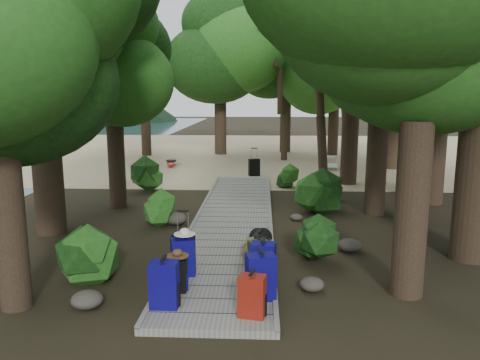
# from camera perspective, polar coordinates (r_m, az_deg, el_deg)

# --- Properties ---
(ground) EXTENTS (120.00, 120.00, 0.00)m
(ground) POSITION_cam_1_polar(r_m,az_deg,el_deg) (11.38, -1.08, -6.40)
(ground) COLOR black
(ground) RESTS_ON ground
(sand_beach) EXTENTS (40.00, 22.00, 0.02)m
(sand_beach) POSITION_cam_1_polar(r_m,az_deg,el_deg) (27.08, 1.19, 3.43)
(sand_beach) COLOR tan
(sand_beach) RESTS_ON ground
(boardwalk) EXTENTS (2.00, 12.00, 0.12)m
(boardwalk) POSITION_cam_1_polar(r_m,az_deg,el_deg) (12.32, -0.77, -4.79)
(boardwalk) COLOR gray
(boardwalk) RESTS_ON ground
(backpack_left_a) EXTENTS (0.43, 0.30, 0.79)m
(backpack_left_a) POSITION_cam_1_polar(r_m,az_deg,el_deg) (7.26, -9.22, -12.18)
(backpack_left_a) COLOR #0A0474
(backpack_left_a) RESTS_ON boardwalk
(backpack_left_b) EXTENTS (0.34, 0.24, 0.62)m
(backpack_left_b) POSITION_cam_1_polar(r_m,az_deg,el_deg) (7.81, -7.78, -11.18)
(backpack_left_b) COLOR black
(backpack_left_b) RESTS_ON boardwalk
(backpack_left_c) EXTENTS (0.47, 0.39, 0.75)m
(backpack_left_c) POSITION_cam_1_polar(r_m,az_deg,el_deg) (8.42, -7.00, -9.07)
(backpack_left_c) COLOR #0A0474
(backpack_left_c) RESTS_ON boardwalk
(backpack_right_a) EXTENTS (0.42, 0.34, 0.68)m
(backpack_right_a) POSITION_cam_1_polar(r_m,az_deg,el_deg) (6.92, 1.48, -13.71)
(backpack_right_a) COLOR maroon
(backpack_right_a) RESTS_ON boardwalk
(backpack_right_b) EXTENTS (0.51, 0.41, 0.80)m
(backpack_right_b) POSITION_cam_1_polar(r_m,az_deg,el_deg) (7.44, 2.53, -11.44)
(backpack_right_b) COLOR #0A0474
(backpack_right_b) RESTS_ON boardwalk
(backpack_right_c) EXTENTS (0.46, 0.36, 0.72)m
(backpack_right_c) POSITION_cam_1_polar(r_m,az_deg,el_deg) (8.22, 2.84, -9.59)
(backpack_right_c) COLOR #0A0474
(backpack_right_c) RESTS_ON boardwalk
(backpack_right_d) EXTENTS (0.43, 0.37, 0.55)m
(backpack_right_d) POSITION_cam_1_polar(r_m,az_deg,el_deg) (8.82, 2.29, -8.77)
(backpack_right_d) COLOR #353614
(backpack_right_d) RESTS_ON boardwalk
(duffel_right_khaki) EXTENTS (0.59, 0.66, 0.37)m
(duffel_right_khaki) POSITION_cam_1_polar(r_m,az_deg,el_deg) (9.21, 2.20, -8.50)
(duffel_right_khaki) COLOR brown
(duffel_right_khaki) RESTS_ON boardwalk
(duffel_right_black) EXTENTS (0.50, 0.69, 0.39)m
(duffel_right_black) POSITION_cam_1_polar(r_m,az_deg,el_deg) (9.71, 2.51, -7.43)
(duffel_right_black) COLOR black
(duffel_right_black) RESTS_ON boardwalk
(suitcase_on_boardwalk) EXTENTS (0.43, 0.29, 0.62)m
(suitcase_on_boardwalk) POSITION_cam_1_polar(r_m,az_deg,el_deg) (8.86, -6.90, -8.50)
(suitcase_on_boardwalk) COLOR black
(suitcase_on_boardwalk) RESTS_ON boardwalk
(lone_suitcase_on_sand) EXTENTS (0.49, 0.36, 0.69)m
(lone_suitcase_on_sand) POSITION_cam_1_polar(r_m,az_deg,el_deg) (19.07, 1.73, 1.56)
(lone_suitcase_on_sand) COLOR black
(lone_suitcase_on_sand) RESTS_ON sand_beach
(hat_brown) EXTENTS (0.37, 0.37, 0.11)m
(hat_brown) POSITION_cam_1_polar(r_m,az_deg,el_deg) (7.63, -7.64, -8.78)
(hat_brown) COLOR #51351E
(hat_brown) RESTS_ON backpack_left_b
(hat_white) EXTENTS (0.38, 0.38, 0.13)m
(hat_white) POSITION_cam_1_polar(r_m,az_deg,el_deg) (8.30, -6.78, -6.18)
(hat_white) COLOR silver
(hat_white) RESTS_ON backpack_left_c
(kayak) EXTENTS (1.20, 3.51, 0.34)m
(kayak) POSITION_cam_1_polar(r_m,az_deg,el_deg) (21.98, -8.39, 2.17)
(kayak) COLOR #B61E0F
(kayak) RESTS_ON sand_beach
(sun_lounger) EXTENTS (0.75, 1.70, 0.53)m
(sun_lounger) POSITION_cam_1_polar(r_m,az_deg,el_deg) (21.16, 11.07, 2.03)
(sun_lounger) COLOR silver
(sun_lounger) RESTS_ON sand_beach
(tree_right_a) EXTENTS (4.55, 4.55, 7.58)m
(tree_right_a) POSITION_cam_1_polar(r_m,az_deg,el_deg) (7.85, 21.26, 13.37)
(tree_right_a) COLOR black
(tree_right_a) RESTS_ON ground
(tree_right_c) EXTENTS (4.59, 4.59, 7.94)m
(tree_right_c) POSITION_cam_1_polar(r_m,az_deg,el_deg) (13.25, 16.86, 12.91)
(tree_right_c) COLOR black
(tree_right_c) RESTS_ON ground
(tree_right_e) EXTENTS (4.86, 4.86, 8.75)m
(tree_right_e) POSITION_cam_1_polar(r_m,az_deg,el_deg) (17.58, 13.60, 13.65)
(tree_right_e) COLOR black
(tree_right_e) RESTS_ON ground
(tree_right_f) EXTENTS (5.24, 5.24, 9.36)m
(tree_right_f) POSITION_cam_1_polar(r_m,az_deg,el_deg) (21.90, 18.71, 13.50)
(tree_right_f) COLOR black
(tree_right_f) RESTS_ON ground
(tree_left_b) EXTENTS (5.51, 5.51, 9.92)m
(tree_left_b) POSITION_cam_1_polar(r_m,az_deg,el_deg) (11.91, -23.59, 17.64)
(tree_left_b) COLOR black
(tree_left_b) RESTS_ON ground
(tree_left_c) EXTENTS (4.01, 4.01, 6.98)m
(tree_left_c) POSITION_cam_1_polar(r_m,az_deg,el_deg) (13.99, -15.23, 10.85)
(tree_left_c) COLOR black
(tree_left_c) RESTS_ON ground
(tree_back_a) EXTENTS (5.39, 5.39, 9.32)m
(tree_back_a) POSITION_cam_1_polar(r_m,az_deg,el_deg) (26.04, -2.45, 13.40)
(tree_back_a) COLOR black
(tree_back_a) RESTS_ON ground
(tree_back_b) EXTENTS (4.91, 4.91, 8.77)m
(tree_back_b) POSITION_cam_1_polar(r_m,az_deg,el_deg) (27.16, 5.65, 12.65)
(tree_back_b) COLOR black
(tree_back_b) RESTS_ON ground
(tree_back_c) EXTENTS (4.52, 4.52, 8.13)m
(tree_back_c) POSITION_cam_1_polar(r_m,az_deg,el_deg) (26.17, 11.50, 11.88)
(tree_back_c) COLOR black
(tree_back_c) RESTS_ON ground
(tree_back_d) EXTENTS (4.48, 4.48, 7.46)m
(tree_back_d) POSITION_cam_1_polar(r_m,az_deg,el_deg) (25.90, -11.59, 11.15)
(tree_back_d) COLOR black
(tree_back_d) RESTS_ON ground
(palm_right_a) EXTENTS (4.48, 4.48, 7.64)m
(palm_right_a) POSITION_cam_1_polar(r_m,az_deg,el_deg) (16.87, 10.96, 12.01)
(palm_right_a) COLOR #103910
(palm_right_a) RESTS_ON ground
(palm_right_b) EXTENTS (4.29, 4.29, 8.29)m
(palm_right_b) POSITION_cam_1_polar(r_m,az_deg,el_deg) (22.19, 13.42, 12.32)
(palm_right_b) COLOR #103910
(palm_right_b) RESTS_ON ground
(palm_right_c) EXTENTS (4.34, 4.34, 6.91)m
(palm_right_c) POSITION_cam_1_polar(r_m,az_deg,el_deg) (23.83, 6.08, 10.72)
(palm_right_c) COLOR #103910
(palm_right_c) RESTS_ON ground
(palm_left_a) EXTENTS (4.82, 4.82, 7.66)m
(palm_left_a) POSITION_cam_1_polar(r_m,az_deg,el_deg) (18.04, -15.90, 11.73)
(palm_left_a) COLOR #103910
(palm_left_a) RESTS_ON ground
(rock_left_a) EXTENTS (0.50, 0.45, 0.28)m
(rock_left_a) POSITION_cam_1_polar(r_m,az_deg,el_deg) (7.88, -18.14, -13.69)
(rock_left_a) COLOR #4C473F
(rock_left_a) RESTS_ON ground
(rock_left_b) EXTENTS (0.31, 0.28, 0.17)m
(rock_left_b) POSITION_cam_1_polar(r_m,az_deg,el_deg) (10.24, -16.98, -8.29)
(rock_left_b) COLOR #4C473F
(rock_left_b) RESTS_ON ground
(rock_left_c) EXTENTS (0.58, 0.52, 0.32)m
(rock_left_c) POSITION_cam_1_polar(r_m,az_deg,el_deg) (12.11, -7.87, -4.68)
(rock_left_c) COLOR #4C473F
(rock_left_c) RESTS_ON ground
(rock_left_d) EXTENTS (0.34, 0.30, 0.19)m
(rock_left_d) POSITION_cam_1_polar(r_m,az_deg,el_deg) (14.39, -10.33, -2.61)
(rock_left_d) COLOR #4C473F
(rock_left_d) RESTS_ON ground
(rock_right_a) EXTENTS (0.43, 0.38, 0.23)m
(rock_right_a) POSITION_cam_1_polar(r_m,az_deg,el_deg) (8.20, 8.75, -12.46)
(rock_right_a) COLOR #4C473F
(rock_right_a) RESTS_ON ground
(rock_right_b) EXTENTS (0.50, 0.45, 0.28)m
(rock_right_b) POSITION_cam_1_polar(r_m,az_deg,el_deg) (10.27, 13.16, -7.74)
(rock_right_b) COLOR #4C473F
(rock_right_b) RESTS_ON ground
(rock_right_c) EXTENTS (0.33, 0.29, 0.18)m
(rock_right_c) POSITION_cam_1_polar(r_m,az_deg,el_deg) (12.49, 6.89, -4.52)
(rock_right_c) COLOR #4C473F
(rock_right_c) RESTS_ON ground
(rock_right_d) EXTENTS (0.60, 0.54, 0.33)m
(rock_right_d) POSITION_cam_1_polar(r_m,az_deg,el_deg) (14.97, 11.11, -1.85)
(rock_right_d) COLOR #4C473F
(rock_right_d) RESTS_ON ground
(shrub_left_a) EXTENTS (1.21, 1.21, 1.09)m
(shrub_left_a) POSITION_cam_1_polar(r_m,az_deg,el_deg) (8.62, -17.79, -8.64)
(shrub_left_a) COLOR #215319
(shrub_left_a) RESTS_ON ground
(shrub_left_b) EXTENTS (0.95, 0.95, 0.85)m
(shrub_left_b) POSITION_cam_1_polar(r_m,az_deg,el_deg) (12.00, -9.26, -3.54)
(shrub_left_b) COLOR #215319
(shrub_left_b) RESTS_ON ground
(shrub_left_c) EXTENTS (1.27, 1.27, 1.14)m
(shrub_left_c) POSITION_cam_1_polar(r_m,az_deg,el_deg) (16.39, -10.95, 0.66)
(shrub_left_c) COLOR #215319
(shrub_left_c) RESTS_ON ground
(shrub_right_a) EXTENTS (1.07, 1.07, 0.97)m
(shrub_right_a) POSITION_cam_1_polar(r_m,az_deg,el_deg) (9.35, 9.75, -7.22)
(shrub_right_a) COLOR #215319
(shrub_right_a) RESTS_ON ground
(shrub_right_b) EXTENTS (1.31, 1.31, 1.18)m
(shrub_right_b) POSITION_cam_1_polar(r_m,az_deg,el_deg) (13.38, 9.32, -1.39)
(shrub_right_b) COLOR #215319
(shrub_right_b) RESTS_ON ground
(shrub_right_c) EXTENTS (0.74, 0.74, 0.66)m
(shrub_right_c) POSITION_cam_1_polar(r_m,az_deg,el_deg) (16.83, 5.99, 0.21)
(shrub_right_c) COLOR #215319
(shrub_right_c) RESTS_ON ground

